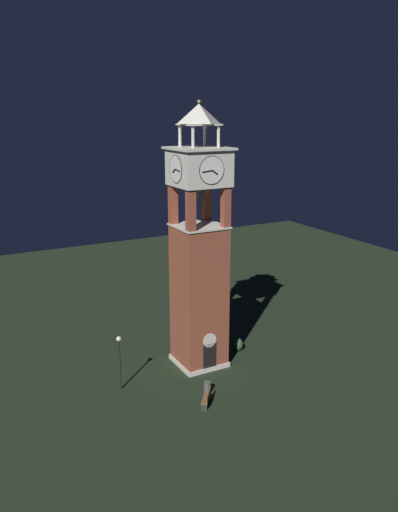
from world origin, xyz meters
The scene contains 6 objects.
ground centered at (0.00, 0.00, 0.00)m, with size 80.00×80.00×0.00m, color black.
clock_tower centered at (0.00, 0.00, 8.15)m, with size 3.94×3.94×19.61m.
park_bench centered at (-2.39, -5.52, 0.48)m, with size 1.34×1.53×0.95m.
lamp_post centered at (-6.74, -0.90, 2.77)m, with size 0.36×0.36×4.02m.
trash_bin centered at (-1.60, -4.20, 0.40)m, with size 0.52×0.52×0.80m, color #4C4C51.
shrub_near_entry centered at (3.78, 0.30, 0.53)m, with size 0.85×0.85×1.06m, color #28562D.
Camera 1 is at (-17.17, -31.84, 18.80)m, focal length 35.92 mm.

